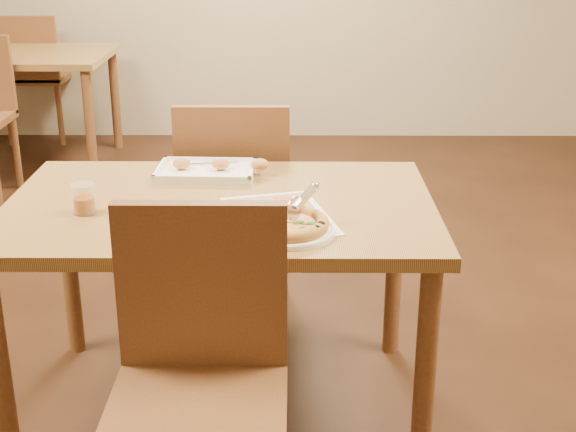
{
  "coord_description": "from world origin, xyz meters",
  "views": [
    {
      "loc": [
        0.22,
        -2.29,
        1.54
      ],
      "look_at": [
        0.21,
        -0.25,
        0.77
      ],
      "focal_mm": 50.0,
      "sensor_mm": 36.0,
      "label": 1
    }
  ],
  "objects_px": {
    "chair_far": "(235,187)",
    "pizza": "(284,224)",
    "menu": "(279,215)",
    "chair_near": "(200,347)",
    "bg_table": "(7,66)",
    "pizza_cutter": "(302,201)",
    "plate": "(288,231)",
    "appetizer_tray": "(209,171)",
    "glass_tumbler": "(84,200)",
    "bg_chair_far": "(32,63)",
    "dining_table": "(220,228)"
  },
  "relations": [
    {
      "from": "pizza",
      "to": "chair_near",
      "type": "bearing_deg",
      "value": -119.51
    },
    {
      "from": "pizza_cutter",
      "to": "menu",
      "type": "xyz_separation_m",
      "value": [
        -0.07,
        0.09,
        -0.08
      ]
    },
    {
      "from": "chair_near",
      "to": "pizza_cutter",
      "type": "height_order",
      "value": "chair_near"
    },
    {
      "from": "chair_far",
      "to": "pizza",
      "type": "xyz_separation_m",
      "value": [
        0.2,
        -0.85,
        0.18
      ]
    },
    {
      "from": "dining_table",
      "to": "chair_far",
      "type": "bearing_deg",
      "value": 90.0
    },
    {
      "from": "bg_table",
      "to": "appetizer_tray",
      "type": "bearing_deg",
      "value": -58.66
    },
    {
      "from": "chair_far",
      "to": "bg_chair_far",
      "type": "xyz_separation_m",
      "value": [
        -1.6,
        2.7,
        0.0
      ]
    },
    {
      "from": "chair_near",
      "to": "plate",
      "type": "xyz_separation_m",
      "value": [
        0.21,
        0.35,
        0.16
      ]
    },
    {
      "from": "chair_near",
      "to": "bg_table",
      "type": "distance_m",
      "value": 3.76
    },
    {
      "from": "dining_table",
      "to": "menu",
      "type": "height_order",
      "value": "menu"
    },
    {
      "from": "chair_far",
      "to": "bg_table",
      "type": "relative_size",
      "value": 0.36
    },
    {
      "from": "bg_chair_far",
      "to": "plate",
      "type": "xyz_separation_m",
      "value": [
        1.81,
        -3.55,
        0.16
      ]
    },
    {
      "from": "dining_table",
      "to": "plate",
      "type": "bearing_deg",
      "value": -50.24
    },
    {
      "from": "chair_far",
      "to": "appetizer_tray",
      "type": "xyz_separation_m",
      "value": [
        -0.06,
        -0.33,
        0.17
      ]
    },
    {
      "from": "menu",
      "to": "chair_near",
      "type": "bearing_deg",
      "value": -110.69
    },
    {
      "from": "dining_table",
      "to": "bg_chair_far",
      "type": "xyz_separation_m",
      "value": [
        -1.6,
        3.3,
        -0.07
      ]
    },
    {
      "from": "pizza",
      "to": "appetizer_tray",
      "type": "height_order",
      "value": "appetizer_tray"
    },
    {
      "from": "pizza_cutter",
      "to": "bg_chair_far",
      "type": "bearing_deg",
      "value": 62.33
    },
    {
      "from": "plate",
      "to": "dining_table",
      "type": "bearing_deg",
      "value": 129.76
    },
    {
      "from": "plate",
      "to": "menu",
      "type": "height_order",
      "value": "plate"
    },
    {
      "from": "dining_table",
      "to": "chair_far",
      "type": "height_order",
      "value": "chair_far"
    },
    {
      "from": "pizza",
      "to": "appetizer_tray",
      "type": "distance_m",
      "value": 0.58
    },
    {
      "from": "plate",
      "to": "appetizer_tray",
      "type": "xyz_separation_m",
      "value": [
        -0.27,
        0.52,
        0.01
      ]
    },
    {
      "from": "pizza_cutter",
      "to": "menu",
      "type": "relative_size",
      "value": 0.31
    },
    {
      "from": "bg_chair_far",
      "to": "pizza",
      "type": "distance_m",
      "value": 3.98
    },
    {
      "from": "bg_chair_far",
      "to": "appetizer_tray",
      "type": "relative_size",
      "value": 1.25
    },
    {
      "from": "pizza_cutter",
      "to": "menu",
      "type": "height_order",
      "value": "pizza_cutter"
    },
    {
      "from": "bg_chair_far",
      "to": "plate",
      "type": "height_order",
      "value": "bg_chair_far"
    },
    {
      "from": "glass_tumbler",
      "to": "menu",
      "type": "bearing_deg",
      "value": -2.34
    },
    {
      "from": "chair_far",
      "to": "chair_near",
      "type": "bearing_deg",
      "value": 90.0
    },
    {
      "from": "dining_table",
      "to": "chair_near",
      "type": "height_order",
      "value": "chair_near"
    },
    {
      "from": "bg_table",
      "to": "bg_chair_far",
      "type": "relative_size",
      "value": 2.77
    },
    {
      "from": "bg_chair_far",
      "to": "glass_tumbler",
      "type": "height_order",
      "value": "bg_chair_far"
    },
    {
      "from": "menu",
      "to": "bg_table",
      "type": "bearing_deg",
      "value": 121.37
    },
    {
      "from": "menu",
      "to": "plate",
      "type": "bearing_deg",
      "value": -77.85
    },
    {
      "from": "bg_chair_far",
      "to": "chair_far",
      "type": "bearing_deg",
      "value": 120.65
    },
    {
      "from": "pizza_cutter",
      "to": "pizza",
      "type": "bearing_deg",
      "value": 166.41
    },
    {
      "from": "bg_table",
      "to": "glass_tumbler",
      "type": "bearing_deg",
      "value": -67.25
    },
    {
      "from": "dining_table",
      "to": "plate",
      "type": "height_order",
      "value": "plate"
    },
    {
      "from": "menu",
      "to": "pizza_cutter",
      "type": "bearing_deg",
      "value": -52.17
    },
    {
      "from": "chair_near",
      "to": "glass_tumbler",
      "type": "height_order",
      "value": "chair_near"
    },
    {
      "from": "plate",
      "to": "appetizer_tray",
      "type": "relative_size",
      "value": 0.69
    },
    {
      "from": "plate",
      "to": "glass_tumbler",
      "type": "bearing_deg",
      "value": 165.5
    },
    {
      "from": "bg_table",
      "to": "pizza_cutter",
      "type": "xyz_separation_m",
      "value": [
        1.85,
        -3.01,
        0.16
      ]
    },
    {
      "from": "appetizer_tray",
      "to": "glass_tumbler",
      "type": "relative_size",
      "value": 4.24
    },
    {
      "from": "chair_near",
      "to": "chair_far",
      "type": "height_order",
      "value": "same"
    },
    {
      "from": "bg_table",
      "to": "chair_far",
      "type": "bearing_deg",
      "value": -53.95
    },
    {
      "from": "plate",
      "to": "glass_tumbler",
      "type": "xyz_separation_m",
      "value": [
        -0.59,
        0.15,
        0.03
      ]
    },
    {
      "from": "chair_far",
      "to": "menu",
      "type": "bearing_deg",
      "value": 104.09
    },
    {
      "from": "bg_table",
      "to": "glass_tumbler",
      "type": "distance_m",
      "value": 3.15
    }
  ]
}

